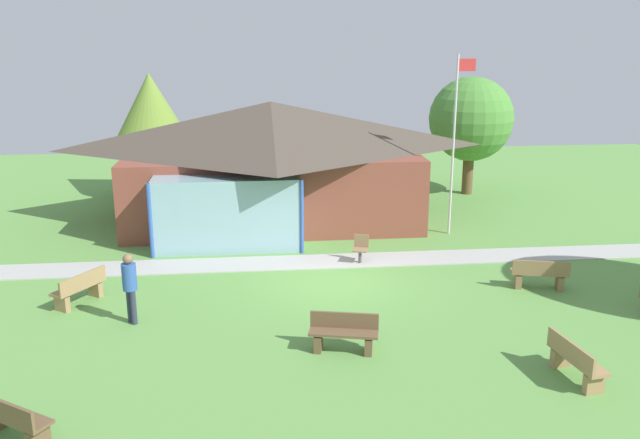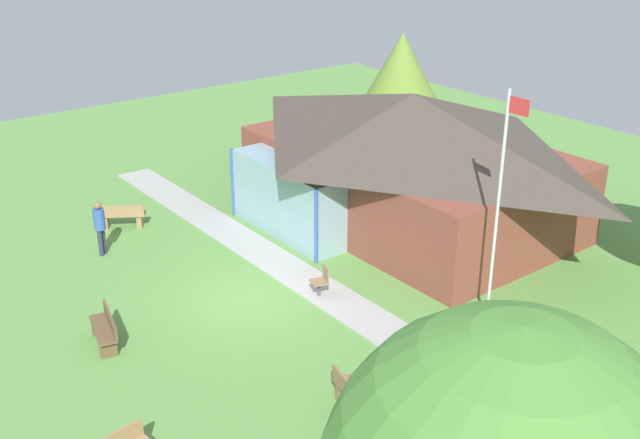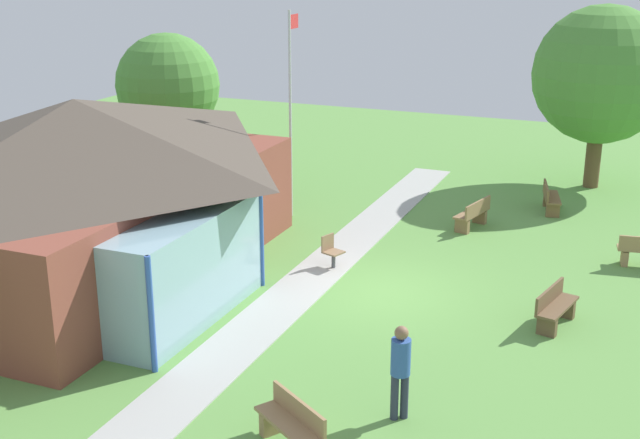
{
  "view_description": "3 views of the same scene",
  "coord_description": "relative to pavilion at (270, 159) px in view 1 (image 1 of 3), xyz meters",
  "views": [
    {
      "loc": [
        -2.14,
        -17.15,
        6.68
      ],
      "look_at": [
        -0.22,
        1.5,
        1.41
      ],
      "focal_mm": 37.02,
      "sensor_mm": 36.0,
      "label": 1
    },
    {
      "loc": [
        15.51,
        -9.7,
        10.26
      ],
      "look_at": [
        -0.49,
        2.65,
        1.47
      ],
      "focal_mm": 42.61,
      "sensor_mm": 36.0,
      "label": 2
    },
    {
      "loc": [
        -17.34,
        -5.78,
        7.76
      ],
      "look_at": [
        0.79,
        1.74,
        1.33
      ],
      "focal_mm": 46.97,
      "sensor_mm": 36.0,
      "label": 3
    }
  ],
  "objects": [
    {
      "name": "footpath",
      "position": [
        1.5,
        -5.27,
        -2.23
      ],
      "size": [
        22.83,
        1.37,
        0.03
      ],
      "primitive_type": "cube",
      "rotation": [
        0.0,
        0.0,
        -0.0
      ],
      "color": "#ADADA8",
      "rests_on": "ground_plane"
    },
    {
      "name": "bench_front_right",
      "position": [
        5.65,
        -12.84,
        -1.84
      ],
      "size": [
        0.65,
        1.55,
        0.84
      ],
      "rotation": [
        0.0,
        0.0,
        4.85
      ],
      "color": "#9E7A51",
      "rests_on": "ground_plane"
    },
    {
      "name": "bench_front_left",
      "position": [
        -4.82,
        -13.84,
        -1.84
      ],
      "size": [
        1.49,
        1.2,
        0.84
      ],
      "rotation": [
        0.0,
        0.0,
        5.69
      ],
      "color": "brown",
      "rests_on": "ground_plane"
    },
    {
      "name": "visitor_strolling_lawn",
      "position": [
        -3.61,
        -9.17,
        -1.22
      ],
      "size": [
        0.34,
        0.34,
        1.74
      ],
      "rotation": [
        0.0,
        0.0,
        5.37
      ],
      "color": "#2D3347",
      "rests_on": "ground_plane"
    },
    {
      "name": "flagpole",
      "position": [
        6.11,
        -2.73,
        1.09
      ],
      "size": [
        0.64,
        0.08,
        6.07
      ],
      "color": "silver",
      "rests_on": "ground_plane"
    },
    {
      "name": "pavilion",
      "position": [
        0.0,
        0.0,
        0.0
      ],
      "size": [
        11.31,
        8.35,
        4.33
      ],
      "color": "brown",
      "rests_on": "ground_plane"
    },
    {
      "name": "patio_chair_lawn_spare",
      "position": [
        2.52,
        -5.46,
        -1.83
      ],
      "size": [
        0.56,
        0.56,
        0.86
      ],
      "rotation": [
        0.0,
        0.0,
        2.8
      ],
      "color": "#8C6B4C",
      "rests_on": "ground_plane"
    },
    {
      "name": "bench_front_center",
      "position": [
        1.23,
        -11.12,
        -1.84
      ],
      "size": [
        1.56,
        0.76,
        0.84
      ],
      "rotation": [
        0.0,
        0.0,
        2.92
      ],
      "color": "brown",
      "rests_on": "ground_plane"
    },
    {
      "name": "ground_plane",
      "position": [
        1.5,
        -6.98,
        -2.24
      ],
      "size": [
        44.0,
        44.0,
        0.0
      ],
      "primitive_type": "plane",
      "color": "#609947"
    },
    {
      "name": "bench_mid_right",
      "position": [
        7.01,
        -8.06,
        -1.84
      ],
      "size": [
        1.56,
        0.79,
        0.84
      ],
      "rotation": [
        0.0,
        0.0,
        6.04
      ],
      "color": "olive",
      "rests_on": "ground_plane"
    },
    {
      "name": "tree_behind_pavilion_right",
      "position": [
        8.59,
        3.01,
        0.97
      ],
      "size": [
        3.54,
        3.54,
        5.01
      ],
      "color": "brown",
      "rests_on": "ground_plane"
    },
    {
      "name": "tree_behind_pavilion_left",
      "position": [
        -4.84,
        4.29,
        1.26
      ],
      "size": [
        3.62,
        3.62,
        5.16
      ],
      "color": "brown",
      "rests_on": "ground_plane"
    },
    {
      "name": "bench_mid_left",
      "position": [
        -5.14,
        -7.83,
        -1.84
      ],
      "size": [
        1.19,
        1.5,
        0.84
      ],
      "rotation": [
        0.0,
        0.0,
        0.99
      ],
      "color": "#9E7A51",
      "rests_on": "ground_plane"
    }
  ]
}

